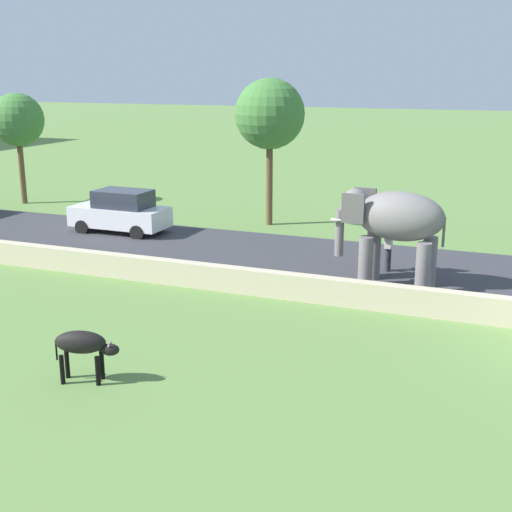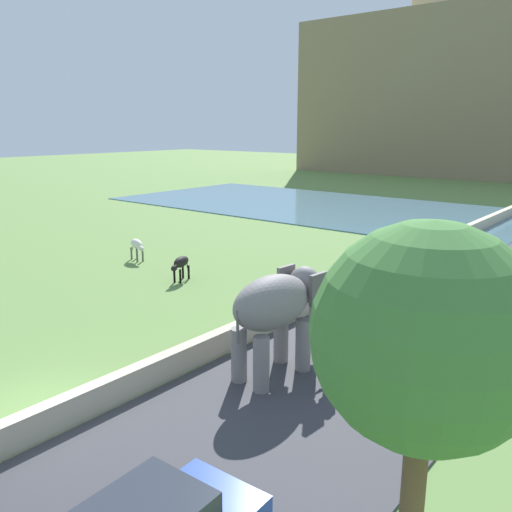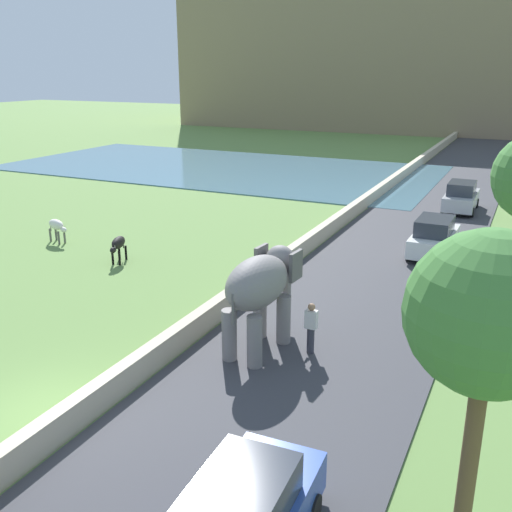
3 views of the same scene
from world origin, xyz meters
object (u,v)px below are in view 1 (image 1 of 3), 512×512
at_px(cow_black, 83,345).
at_px(car_white, 121,212).
at_px(person_beside_elephant, 388,247).
at_px(elephant, 392,222).

bearing_deg(cow_black, car_white, 29.31).
relative_size(person_beside_elephant, cow_black, 1.15).
bearing_deg(elephant, person_beside_elephant, 13.20).
distance_m(car_white, cow_black, 14.03).
bearing_deg(car_white, cow_black, -150.69).
xyz_separation_m(person_beside_elephant, cow_black, (-10.57, 4.42, -0.04)).
relative_size(elephant, car_white, 0.88).
xyz_separation_m(elephant, car_white, (3.13, 11.63, -1.14)).
distance_m(person_beside_elephant, cow_black, 11.45).
bearing_deg(cow_black, person_beside_elephant, -22.70).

